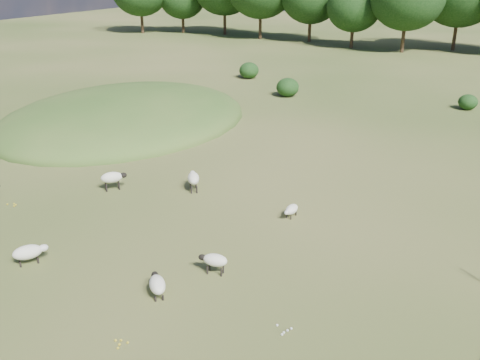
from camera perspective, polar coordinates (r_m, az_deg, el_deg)
name	(u,v)px	position (r m, az deg, el deg)	size (l,w,h in m)	color
ground	(322,116)	(40.34, 8.71, 6.76)	(160.00, 160.00, 0.00)	#2A4816
mound	(125,120)	(39.68, -12.17, 6.25)	(16.00, 20.00, 4.00)	#33561E
shrubs	(299,82)	(48.26, 6.26, 10.35)	(22.04, 6.94, 1.56)	black
sheep_1	(157,284)	(18.75, -8.83, -10.92)	(1.15, 1.13, 0.71)	beige
sheep_2	(29,252)	(21.83, -21.63, -7.16)	(1.08, 1.31, 0.76)	beige
sheep_3	(193,178)	(26.61, -5.00, 0.19)	(1.12, 1.28, 0.94)	beige
sheep_4	(291,210)	(23.99, 5.49, -3.16)	(0.51, 1.02, 0.58)	beige
sheep_5	(214,260)	(19.68, -2.76, -8.54)	(1.15, 0.67, 0.80)	beige
sheep_6	(112,178)	(27.35, -13.45, 0.26)	(1.15, 1.25, 0.94)	beige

